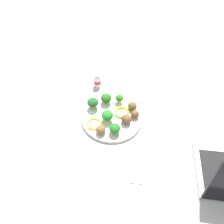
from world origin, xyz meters
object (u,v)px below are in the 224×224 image
fork (127,166)px  knife (136,164)px  plate (112,116)px  broccoli_floret_center (115,128)px  napkin (132,167)px  meatball_back_right (135,114)px  broccoli_floret_back_right (107,98)px  meatball_near_rim (101,130)px  meatball_mid_left (132,106)px  broccoli_floret_near_rim (119,98)px  pepper_ring_front_left (122,112)px  broccoli_floret_mid_right (93,103)px  yogurt_bottle (98,80)px  broccoli_floret_back_left (107,115)px  pepper_ring_back_right (94,124)px  meatball_front_left (126,119)px

fork → knife: 0.04m
plate → broccoli_floret_center: broccoli_floret_center is taller
napkin → meatball_back_right: bearing=-26.0°
broccoli_floret_back_right → meatball_near_rim: (-0.15, 0.08, -0.01)m
meatball_back_right → meatball_mid_left: (0.05, -0.01, 0.00)m
broccoli_floret_near_rim → knife: bearing=170.8°
meatball_mid_left → pepper_ring_front_left: bearing=99.7°
broccoli_floret_near_rim → broccoli_floret_mid_right: bearing=84.9°
broccoli_floret_back_right → knife: bearing=-179.1°
napkin → knife: knife is taller
yogurt_bottle → meatball_near_rim: bearing=164.4°
broccoli_floret_back_left → fork: bearing=-179.9°
broccoli_floret_center → broccoli_floret_back_right: broccoli_floret_back_right is taller
plate → napkin: size_ratio=1.65×
broccoli_floret_near_rim → napkin: size_ratio=0.27×
meatball_mid_left → pepper_ring_back_right: bearing=97.6°
plate → meatball_mid_left: size_ratio=6.76×
meatball_back_right → meatball_near_rim: bearing=99.4°
meatball_front_left → pepper_ring_back_right: (0.04, 0.14, -0.02)m
broccoli_floret_back_left → fork: 0.23m
plate → fork: bearing=173.4°
broccoli_floret_center → pepper_ring_back_right: 0.10m
meatball_near_rim → fork: 0.18m
plate → broccoli_floret_near_rim: bearing=-44.6°
broccoli_floret_back_left → pepper_ring_front_left: bearing=-78.5°
meatball_near_rim → yogurt_bottle: yogurt_bottle is taller
broccoli_floret_back_right → broccoli_floret_mid_right: bearing=96.9°
pepper_ring_back_right → napkin: (-0.23, -0.08, -0.02)m
meatball_near_rim → meatball_mid_left: size_ratio=0.99×
meatball_front_left → knife: meatball_front_left is taller
meatball_back_right → yogurt_bottle: bearing=18.6°
broccoli_floret_mid_right → napkin: 0.33m
meatball_front_left → pepper_ring_front_left: bearing=-1.0°
meatball_near_rim → napkin: meatball_near_rim is taller
meatball_front_left → pepper_ring_back_right: meatball_front_left is taller
plate → pepper_ring_back_right: size_ratio=4.39×
broccoli_floret_back_right → napkin: broccoli_floret_back_right is taller
pepper_ring_back_right → fork: pepper_ring_back_right is taller
broccoli_floret_near_rim → pepper_ring_front_left: (-0.06, 0.01, -0.02)m
broccoli_floret_back_left → meatball_near_rim: 0.07m
plate → fork: plate is taller
plate → fork: (-0.25, 0.03, -0.00)m
meatball_mid_left → fork: 0.28m
broccoli_floret_back_right → broccoli_floret_near_rim: size_ratio=1.12×
meatball_mid_left → napkin: (-0.26, 0.11, -0.03)m
broccoli_floret_back_left → broccoli_floret_near_rim: 0.12m
meatball_front_left → fork: (-0.19, 0.07, -0.03)m
plate → pepper_ring_front_left: size_ratio=4.16×
broccoli_floret_near_rim → meatball_front_left: (-0.12, 0.01, -0.01)m
fork → plate: bearing=-6.6°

